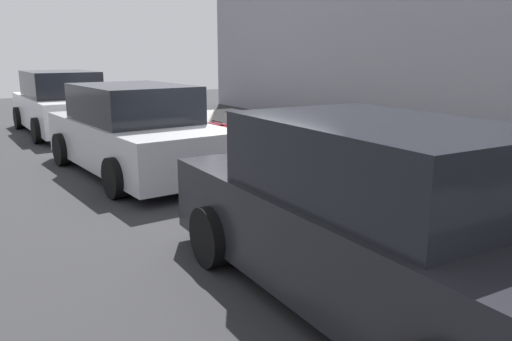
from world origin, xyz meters
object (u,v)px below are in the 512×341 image
at_px(suitcase_black_9, 241,144).
at_px(fire_hydrant, 201,126).
at_px(parked_car_charcoal_0, 377,221).
at_px(parked_car_white_2, 62,104).
at_px(suitcase_teal_6, 299,157).
at_px(bollard_post, 186,125).
at_px(suitcase_silver_5, 314,163).
at_px(suitcase_red_10, 230,141).
at_px(suitcase_olive_0, 459,201).
at_px(suitcase_olive_7, 277,150).
at_px(suitcase_maroon_4, 340,171).
at_px(suitcase_navy_8, 264,146).
at_px(suitcase_red_3, 367,177).
at_px(parked_car_silver_1, 134,132).
at_px(suitcase_maroon_11, 218,137).
at_px(suitcase_navy_1, 427,192).
at_px(suitcase_black_2, 393,181).

distance_m(suitcase_black_9, fire_hydrant, 1.87).
distance_m(suitcase_black_9, parked_car_charcoal_0, 5.81).
distance_m(suitcase_black_9, parked_car_white_2, 6.64).
xyz_separation_m(suitcase_teal_6, bollard_post, (4.06, 0.16, 0.06)).
height_order(suitcase_silver_5, suitcase_red_10, suitcase_silver_5).
relative_size(suitcase_olive_0, suitcase_black_9, 1.14).
distance_m(suitcase_olive_7, parked_car_white_2, 7.77).
distance_m(suitcase_maroon_4, suitcase_navy_8, 2.17).
distance_m(suitcase_black_9, bollard_post, 2.33).
bearing_deg(parked_car_charcoal_0, bollard_post, -13.38).
xyz_separation_m(suitcase_teal_6, parked_car_white_2, (8.08, 2.02, 0.31)).
height_order(suitcase_red_3, suitcase_olive_7, suitcase_olive_7).
bearing_deg(parked_car_white_2, parked_car_silver_1, 180.00).
relative_size(suitcase_maroon_11, parked_car_charcoal_0, 0.13).
distance_m(suitcase_olive_0, parked_car_charcoal_0, 2.09).
bearing_deg(parked_car_white_2, bollard_post, -155.20).
xyz_separation_m(suitcase_navy_1, parked_car_silver_1, (4.91, 2.08, 0.31)).
xyz_separation_m(suitcase_olive_0, suitcase_olive_7, (3.71, 0.01, 0.02)).
bearing_deg(suitcase_red_3, suitcase_navy_8, -0.05).
relative_size(suitcase_red_3, suitcase_maroon_11, 1.04).
relative_size(suitcase_navy_8, fire_hydrant, 1.11).
bearing_deg(suitcase_black_2, parked_car_silver_1, 24.89).
bearing_deg(suitcase_silver_5, suitcase_olive_0, -178.94).
distance_m(suitcase_black_2, suitcase_navy_8, 3.22).
relative_size(suitcase_olive_7, suitcase_red_10, 1.12).
bearing_deg(parked_car_white_2, suitcase_silver_5, -167.34).
height_order(suitcase_black_9, parked_car_white_2, parked_car_white_2).
height_order(suitcase_olive_0, suitcase_olive_7, suitcase_olive_7).
relative_size(suitcase_olive_7, parked_car_silver_1, 0.21).
distance_m(suitcase_red_3, suitcase_teal_6, 1.55).
distance_m(suitcase_maroon_4, suitcase_teal_6, 1.02).
relative_size(suitcase_black_2, suitcase_maroon_11, 1.21).
xyz_separation_m(suitcase_teal_6, suitcase_black_9, (1.73, 0.09, -0.03)).
distance_m(suitcase_teal_6, parked_car_white_2, 8.33).
bearing_deg(parked_car_charcoal_0, suitcase_teal_6, -28.35).
height_order(parked_car_silver_1, parked_car_white_2, parked_car_white_2).
height_order(suitcase_black_2, parked_car_charcoal_0, parked_car_charcoal_0).
xyz_separation_m(suitcase_red_10, suitcase_maroon_11, (0.58, -0.03, 0.00)).
bearing_deg(parked_car_charcoal_0, suitcase_olive_0, -73.15).
bearing_deg(suitcase_red_10, suitcase_red_3, -178.79).
xyz_separation_m(suitcase_teal_6, suitcase_navy_8, (1.15, -0.05, 0.01)).
height_order(parked_car_charcoal_0, parked_car_silver_1, parked_car_charcoal_0).
distance_m(suitcase_olive_0, suitcase_olive_7, 3.71).
bearing_deg(suitcase_olive_0, suitcase_maroon_4, -1.16).
relative_size(suitcase_maroon_4, suitcase_maroon_11, 1.01).
relative_size(suitcase_olive_7, suitcase_black_9, 1.19).
bearing_deg(bollard_post, suitcase_black_2, -178.31).
xyz_separation_m(suitcase_red_3, suitcase_olive_7, (2.12, 0.10, 0.07)).
distance_m(bollard_post, parked_car_charcoal_0, 8.02).
height_order(suitcase_navy_1, suitcase_olive_7, suitcase_olive_7).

